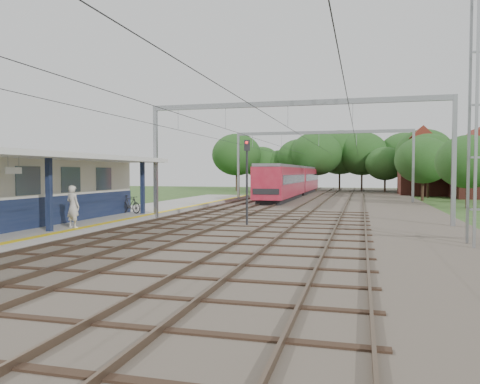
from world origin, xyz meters
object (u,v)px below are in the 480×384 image
(train, at_px, (294,180))
(bicycle, at_px, (130,204))
(signal_post, at_px, (247,171))
(person, at_px, (73,207))

(train, bearing_deg, bicycle, -102.22)
(bicycle, height_order, signal_post, signal_post)
(person, relative_size, signal_post, 0.43)
(bicycle, distance_m, train, 29.64)
(bicycle, relative_size, signal_post, 0.40)
(signal_post, bearing_deg, person, -156.56)
(train, height_order, signal_post, signal_post)
(train, bearing_deg, person, -97.99)
(person, height_order, train, train)
(person, bearing_deg, train, -83.77)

